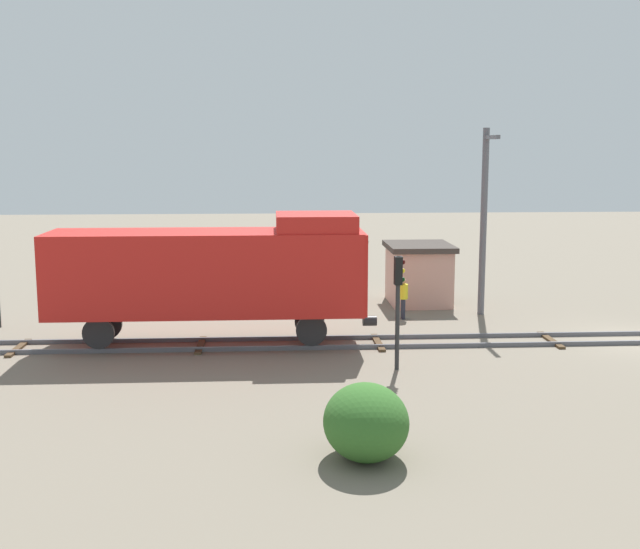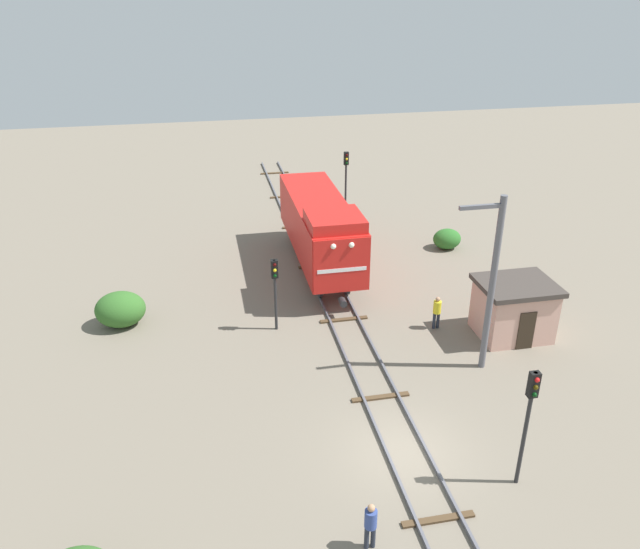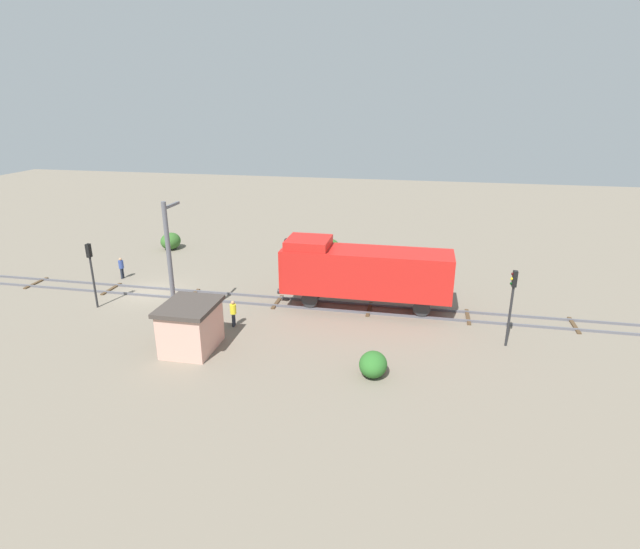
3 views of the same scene
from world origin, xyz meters
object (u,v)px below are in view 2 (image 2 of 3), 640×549
at_px(locomotive, 320,226).
at_px(traffic_signal_mid, 275,282).
at_px(worker_near_track, 371,523).
at_px(catenary_mast, 491,281).
at_px(traffic_signal_far, 346,172).
at_px(relay_hut, 514,309).
at_px(traffic_signal_near, 529,409).
at_px(worker_by_signal, 437,310).

xyz_separation_m(locomotive, traffic_signal_mid, (-3.40, -6.10, -0.20)).
relative_size(worker_near_track, catenary_mast, 0.22).
distance_m(traffic_signal_mid, traffic_signal_far, 16.41).
relative_size(traffic_signal_far, relay_hut, 1.30).
bearing_deg(traffic_signal_near, worker_by_signal, 84.40).
height_order(locomotive, relay_hut, locomotive).
height_order(traffic_signal_far, worker_by_signal, traffic_signal_far).
height_order(worker_near_track, worker_by_signal, same).
relative_size(locomotive, traffic_signal_far, 2.55).
xyz_separation_m(traffic_signal_near, worker_near_track, (-5.60, -1.57, -2.10)).
height_order(locomotive, catenary_mast, catenary_mast).
bearing_deg(relay_hut, catenary_mast, -138.66).
height_order(worker_by_signal, relay_hut, relay_hut).
relative_size(catenary_mast, relay_hut, 2.25).
relative_size(traffic_signal_near, worker_by_signal, 2.63).
height_order(catenary_mast, relay_hut, catenary_mast).
bearing_deg(catenary_mast, relay_hut, 41.34).
xyz_separation_m(traffic_signal_far, worker_near_track, (-6.00, -28.04, -2.14)).
relative_size(traffic_signal_mid, traffic_signal_far, 0.81).
distance_m(traffic_signal_far, worker_near_track, 28.76).
xyz_separation_m(traffic_signal_mid, traffic_signal_far, (7.00, 14.83, 0.56)).
distance_m(worker_by_signal, catenary_mast, 4.79).
bearing_deg(catenary_mast, worker_by_signal, 101.91).
bearing_deg(traffic_signal_near, traffic_signal_far, 89.13).
bearing_deg(locomotive, traffic_signal_mid, -119.15).
relative_size(traffic_signal_mid, worker_by_signal, 2.16).
relative_size(traffic_signal_far, worker_near_track, 2.67).
height_order(worker_near_track, relay_hut, relay_hut).
xyz_separation_m(traffic_signal_far, catenary_mast, (1.34, -19.76, 1.04)).
xyz_separation_m(traffic_signal_mid, relay_hut, (10.90, -2.68, -1.18)).
bearing_deg(traffic_signal_near, worker_near_track, -164.33).
distance_m(locomotive, traffic_signal_near, 18.03).
distance_m(locomotive, catenary_mast, 12.17).
distance_m(traffic_signal_near, relay_hut, 10.09).
xyz_separation_m(locomotive, catenary_mast, (4.94, -11.03, 1.41)).
relative_size(worker_near_track, relay_hut, 0.49).
bearing_deg(traffic_signal_near, relay_hut, 64.37).
distance_m(worker_near_track, worker_by_signal, 13.50).
bearing_deg(traffic_signal_mid, relay_hut, -13.82).
distance_m(traffic_signal_far, catenary_mast, 19.84).
height_order(locomotive, traffic_signal_near, locomotive).
xyz_separation_m(traffic_signal_near, traffic_signal_mid, (-6.60, 11.64, -0.52)).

